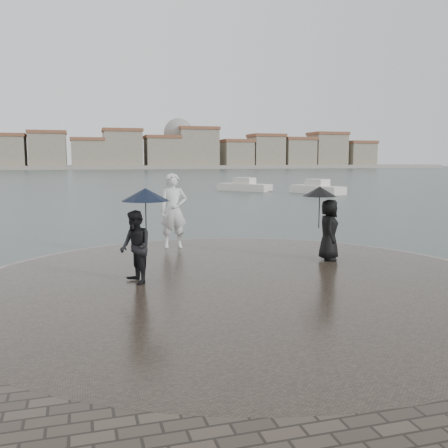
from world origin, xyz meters
name	(u,v)px	position (x,y,z in m)	size (l,w,h in m)	color
ground	(311,354)	(0.00, 0.00, 0.00)	(400.00, 400.00, 0.00)	#2B3835
kerb_ring	(240,289)	(0.00, 3.50, 0.16)	(12.50, 12.50, 0.32)	gray
quay_tip	(240,288)	(0.00, 3.50, 0.18)	(11.90, 11.90, 0.36)	#2D261E
statue	(173,211)	(-0.65, 8.01, 1.48)	(0.82, 0.54, 2.24)	silver
visitor_left	(138,231)	(-2.17, 3.91, 1.49)	(1.17, 1.08, 2.04)	black
visitor_right	(327,220)	(2.88, 4.99, 1.42)	(1.10, 1.02, 1.95)	black
far_skyline	(67,152)	(-6.29, 160.71, 5.61)	(260.00, 20.00, 37.00)	gray
boats	(191,191)	(5.72, 34.29, 0.38)	(32.34, 14.96, 1.50)	silver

